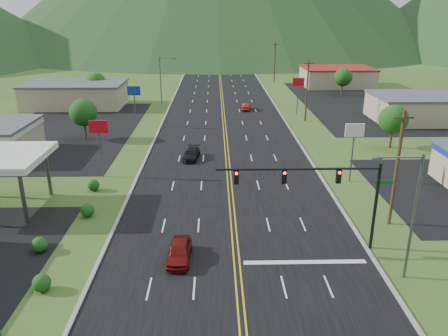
{
  "coord_description": "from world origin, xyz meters",
  "views": [
    {
      "loc": [
        -1.55,
        -15.58,
        17.48
      ],
      "look_at": [
        -0.76,
        20.09,
        4.5
      ],
      "focal_mm": 35.0,
      "sensor_mm": 36.0,
      "label": 1
    }
  ],
  "objects_px": {
    "streetlight_west": "(162,77)",
    "traffic_signal": "(324,185)",
    "car_dark_mid": "(191,154)",
    "car_red_far": "(246,107)",
    "streetlight_east": "(410,210)",
    "car_red_near": "(179,252)"
  },
  "relations": [
    {
      "from": "streetlight_west",
      "to": "car_red_far",
      "type": "distance_m",
      "value": 17.74
    },
    {
      "from": "streetlight_east",
      "to": "car_red_far",
      "type": "height_order",
      "value": "streetlight_east"
    },
    {
      "from": "streetlight_west",
      "to": "car_dark_mid",
      "type": "relative_size",
      "value": 2.09
    },
    {
      "from": "streetlight_east",
      "to": "streetlight_west",
      "type": "xyz_separation_m",
      "value": [
        -22.86,
        60.0,
        0.0
      ]
    },
    {
      "from": "streetlight_east",
      "to": "car_red_near",
      "type": "bearing_deg",
      "value": 170.67
    },
    {
      "from": "traffic_signal",
      "to": "streetlight_east",
      "type": "bearing_deg",
      "value": -40.39
    },
    {
      "from": "streetlight_east",
      "to": "car_red_near",
      "type": "xyz_separation_m",
      "value": [
        -15.39,
        2.53,
        -4.48
      ]
    },
    {
      "from": "traffic_signal",
      "to": "streetlight_east",
      "type": "xyz_separation_m",
      "value": [
        4.7,
        -4.0,
        -0.15
      ]
    },
    {
      "from": "traffic_signal",
      "to": "car_dark_mid",
      "type": "height_order",
      "value": "traffic_signal"
    },
    {
      "from": "car_red_near",
      "to": "car_dark_mid",
      "type": "relative_size",
      "value": 0.96
    },
    {
      "from": "traffic_signal",
      "to": "car_dark_mid",
      "type": "bearing_deg",
      "value": 116.73
    },
    {
      "from": "car_dark_mid",
      "to": "car_red_far",
      "type": "height_order",
      "value": "car_red_far"
    },
    {
      "from": "streetlight_east",
      "to": "car_dark_mid",
      "type": "distance_m",
      "value": 30.48
    },
    {
      "from": "streetlight_east",
      "to": "traffic_signal",
      "type": "bearing_deg",
      "value": 139.61
    },
    {
      "from": "car_red_near",
      "to": "car_red_far",
      "type": "xyz_separation_m",
      "value": [
        8.5,
        51.21,
        -0.07
      ]
    },
    {
      "from": "car_red_near",
      "to": "car_red_far",
      "type": "distance_m",
      "value": 51.92
    },
    {
      "from": "traffic_signal",
      "to": "car_red_near",
      "type": "height_order",
      "value": "traffic_signal"
    },
    {
      "from": "streetlight_east",
      "to": "car_red_far",
      "type": "xyz_separation_m",
      "value": [
        -6.89,
        53.74,
        -4.54
      ]
    },
    {
      "from": "streetlight_west",
      "to": "car_red_near",
      "type": "height_order",
      "value": "streetlight_west"
    },
    {
      "from": "streetlight_east",
      "to": "streetlight_west",
      "type": "relative_size",
      "value": 1.0
    },
    {
      "from": "streetlight_west",
      "to": "traffic_signal",
      "type": "bearing_deg",
      "value": -72.03
    },
    {
      "from": "streetlight_east",
      "to": "car_red_near",
      "type": "distance_m",
      "value": 16.23
    }
  ]
}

